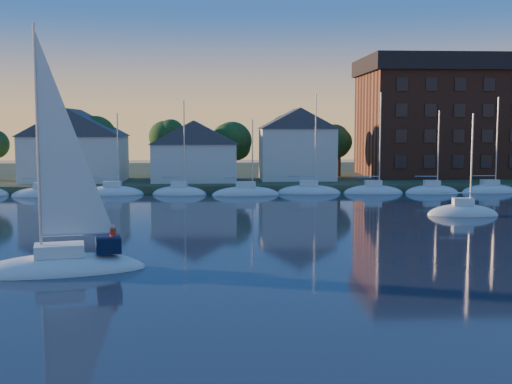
{
  "coord_description": "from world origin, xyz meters",
  "views": [
    {
      "loc": [
        -2.77,
        -29.14,
        8.41
      ],
      "look_at": [
        0.2,
        22.0,
        3.1
      ],
      "focal_mm": 45.0,
      "sensor_mm": 36.0,
      "label": 1
    }
  ],
  "objects": [
    {
      "name": "clubhouse_west",
      "position": [
        -22.0,
        58.0,
        5.93
      ],
      "size": [
        13.65,
        9.45,
        9.64
      ],
      "color": "silver",
      "rests_on": "shoreline_land"
    },
    {
      "name": "drifting_sailboat_right",
      "position": [
        20.16,
        29.41,
        0.1
      ],
      "size": [
        6.81,
        3.1,
        10.64
      ],
      "rotation": [
        0.0,
        0.0,
        -0.14
      ],
      "color": "silver",
      "rests_on": "ground"
    },
    {
      "name": "condo_block",
      "position": [
        34.0,
        64.95,
        9.79
      ],
      "size": [
        31.0,
        17.0,
        17.4
      ],
      "color": "brown",
      "rests_on": "shoreline_land"
    },
    {
      "name": "clubhouse_east",
      "position": [
        8.0,
        59.0,
        6.0
      ],
      "size": [
        10.5,
        8.4,
        9.8
      ],
      "color": "silver",
      "rests_on": "shoreline_land"
    },
    {
      "name": "moored_fleet",
      "position": [
        -4.0,
        49.0,
        0.1
      ],
      "size": [
        79.5,
        2.4,
        12.05
      ],
      "color": "silver",
      "rests_on": "ground"
    },
    {
      "name": "hero_sailboat",
      "position": [
        -11.81,
        7.76,
        0.62
      ],
      "size": [
        10.27,
        5.31,
        15.12
      ],
      "rotation": [
        0.0,
        0.0,
        3.37
      ],
      "color": "silver",
      "rests_on": "ground"
    },
    {
      "name": "clubhouse_centre",
      "position": [
        -6.0,
        57.0,
        5.13
      ],
      "size": [
        11.55,
        8.4,
        8.08
      ],
      "color": "silver",
      "rests_on": "shoreline_land"
    },
    {
      "name": "ground",
      "position": [
        0.0,
        0.0,
        0.0
      ],
      "size": [
        260.0,
        260.0,
        0.0
      ],
      "primitive_type": "plane",
      "color": "black",
      "rests_on": "ground"
    },
    {
      "name": "wooden_dock",
      "position": [
        0.0,
        52.0,
        0.0
      ],
      "size": [
        120.0,
        3.0,
        1.0
      ],
      "primitive_type": "cube",
      "color": "brown",
      "rests_on": "ground"
    },
    {
      "name": "shoreline_land",
      "position": [
        0.0,
        75.0,
        0.0
      ],
      "size": [
        160.0,
        50.0,
        2.0
      ],
      "primitive_type": "cube",
      "color": "#323F24",
      "rests_on": "ground"
    },
    {
      "name": "tree_line",
      "position": [
        2.0,
        63.0,
        7.18
      ],
      "size": [
        93.4,
        5.4,
        8.9
      ],
      "color": "#382619",
      "rests_on": "shoreline_land"
    }
  ]
}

